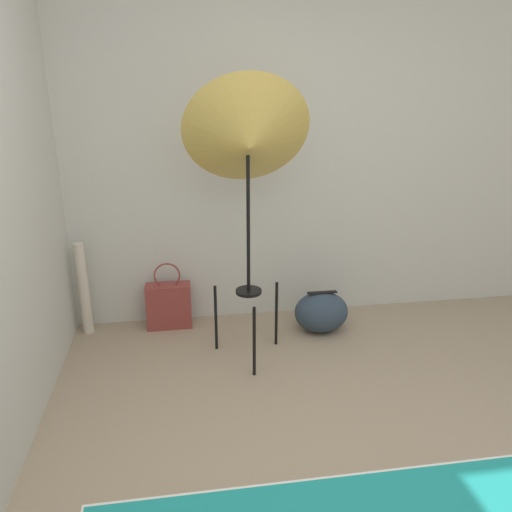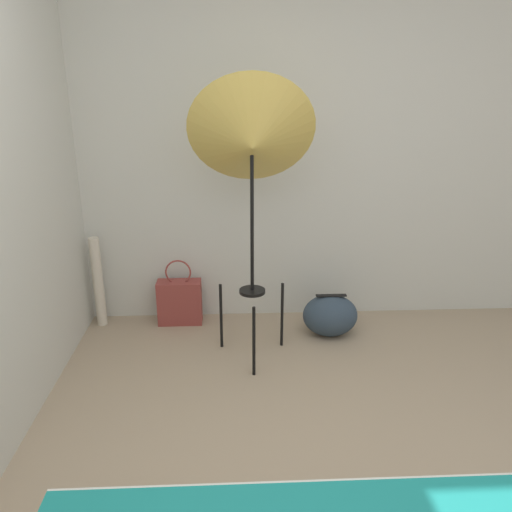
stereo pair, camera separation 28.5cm
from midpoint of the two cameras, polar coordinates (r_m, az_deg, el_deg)
The scene contains 5 objects.
wall_back at distance 3.59m, azimuth -2.44°, elevation 12.63°, with size 8.00×0.05×2.60m.
photo_umbrella at distance 2.93m, azimuth -3.81°, elevation 12.89°, with size 0.76×0.54×1.78m.
tote_bag at distance 3.74m, azimuth -12.10°, elevation -5.54°, with size 0.32×0.14×0.50m.
duffel_bag at distance 3.62m, azimuth 5.23°, elevation -6.44°, with size 0.39×0.30×0.31m.
paper_roll at distance 3.76m, azimuth -21.17°, elevation -3.57°, with size 0.07×0.07×0.68m.
Camera 1 is at (-0.54, -1.28, 1.72)m, focal length 35.00 mm.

